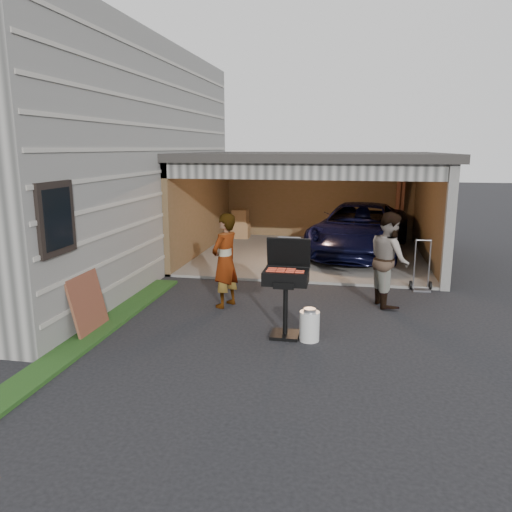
# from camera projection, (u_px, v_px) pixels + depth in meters

# --- Properties ---
(ground) EXTENTS (80.00, 80.00, 0.00)m
(ground) POSITION_uv_depth(u_px,v_px,m) (232.00, 337.00, 8.16)
(ground) COLOR black
(ground) RESTS_ON ground
(house) EXTENTS (7.00, 11.00, 5.50)m
(house) POSITION_uv_depth(u_px,v_px,m) (36.00, 159.00, 12.52)
(house) COLOR #474744
(house) RESTS_ON ground
(groundcover_strip) EXTENTS (0.50, 8.00, 0.06)m
(groundcover_strip) POSITION_uv_depth(u_px,v_px,m) (73.00, 349.00, 7.61)
(groundcover_strip) COLOR #193814
(groundcover_strip) RESTS_ON ground
(garage) EXTENTS (6.80, 6.30, 2.90)m
(garage) POSITION_uv_depth(u_px,v_px,m) (313.00, 190.00, 14.14)
(garage) COLOR #605E59
(garage) RESTS_ON ground
(minivan) EXTENTS (3.15, 5.41, 1.42)m
(minivan) POSITION_uv_depth(u_px,v_px,m) (360.00, 231.00, 14.24)
(minivan) COLOR black
(minivan) RESTS_ON ground
(woman) EXTENTS (0.66, 0.78, 1.83)m
(woman) POSITION_uv_depth(u_px,v_px,m) (225.00, 261.00, 9.56)
(woman) COLOR silver
(woman) RESTS_ON ground
(man) EXTENTS (0.92, 1.05, 1.84)m
(man) POSITION_uv_depth(u_px,v_px,m) (389.00, 259.00, 9.65)
(man) COLOR #492B1C
(man) RESTS_ON ground
(bbq_grill) EXTENTS (0.72, 0.63, 1.59)m
(bbq_grill) POSITION_uv_depth(u_px,v_px,m) (286.00, 280.00, 8.03)
(bbq_grill) COLOR black
(bbq_grill) RESTS_ON ground
(propane_tank) EXTENTS (0.42, 0.42, 0.48)m
(propane_tank) POSITION_uv_depth(u_px,v_px,m) (309.00, 326.00, 7.97)
(propane_tank) COLOR silver
(propane_tank) RESTS_ON ground
(plywood_panel) EXTENTS (0.26, 0.94, 1.03)m
(plywood_panel) POSITION_uv_depth(u_px,v_px,m) (87.00, 303.00, 8.27)
(plywood_panel) COLOR brown
(plywood_panel) RESTS_ON ground
(hand_truck) EXTENTS (0.47, 0.35, 1.12)m
(hand_truck) POSITION_uv_depth(u_px,v_px,m) (421.00, 280.00, 10.82)
(hand_truck) COLOR slate
(hand_truck) RESTS_ON ground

